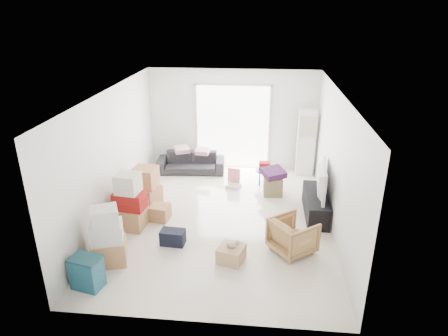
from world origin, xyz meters
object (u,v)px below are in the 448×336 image
sofa (191,159)px  armchair (293,234)px  television (317,191)px  kids_table (264,169)px  tv_console (316,205)px  storage_bins (87,272)px  ac_tower (306,143)px  ottoman (273,186)px  wood_crate (231,254)px

sofa → armchair: armchair is taller
television → kids_table: television is taller
tv_console → kids_table: bearing=126.0°
tv_console → storage_bins: (-3.90, -2.78, 0.04)m
ac_tower → ottoman: 1.71m
tv_console → sofa: sofa is taller
ac_tower → ottoman: bearing=-122.5°
armchair → ottoman: 2.41m
ac_tower → television: bearing=-88.7°
ac_tower → ottoman: ac_tower is taller
television → sofa: bearing=61.6°
ac_tower → television: size_ratio=1.50×
ac_tower → armchair: ac_tower is taller
television → armchair: 1.56m
armchair → tv_console: bearing=-59.3°
sofa → kids_table: 2.07m
armchair → kids_table: bearing=-27.3°
ac_tower → tv_console: size_ratio=1.19×
television → storage_bins: 4.80m
ottoman → wood_crate: 2.90m
sofa → ottoman: (2.19, -1.19, -0.13)m
ac_tower → armchair: 3.79m
tv_console → kids_table: (-1.11, 1.53, 0.17)m
television → ottoman: bearing=49.9°
tv_console → television: (0.00, 0.00, 0.32)m
kids_table → tv_console: bearing=-54.0°
armchair → television: bearing=-59.3°
television → kids_table: (-1.11, 1.53, -0.16)m
sofa → armchair: bearing=-59.0°
ottoman → television: bearing=-46.3°
tv_console → wood_crate: size_ratio=3.42×
armchair → kids_table: (-0.53, 2.97, 0.05)m
armchair → wood_crate: size_ratio=1.69×
ac_tower → kids_table: bearing=-144.7°
television → armchair: armchair is taller
kids_table → wood_crate: size_ratio=1.36×
tv_console → storage_bins: size_ratio=2.64×
tv_console → wood_crate: 2.49m
ottoman → kids_table: kids_table is taller
sofa → wood_crate: bearing=-74.5°
television → ac_tower: bearing=7.4°
television → wood_crate: television is taller
tv_console → armchair: (-0.58, -1.44, 0.12)m
television → storage_bins: television is taller
tv_console → ac_tower: bearing=91.3°
tv_console → armchair: 1.56m
wood_crate → kids_table: bearing=80.6°
storage_bins → tv_console: bearing=35.5°
ac_tower → wood_crate: bearing=-111.4°
television → sofa: 3.76m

